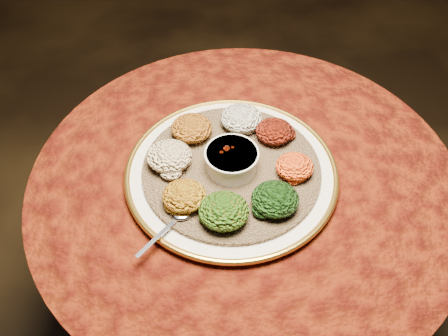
{
  "coord_description": "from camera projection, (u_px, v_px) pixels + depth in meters",
  "views": [
    {
      "loc": [
        -0.05,
        -0.71,
        1.58
      ],
      "look_at": [
        -0.05,
        0.0,
        0.76
      ],
      "focal_mm": 40.0,
      "sensor_mm": 36.0,
      "label": 1
    }
  ],
  "objects": [
    {
      "name": "table",
      "position": [
        243.0,
        223.0,
        1.24
      ],
      "size": [
        0.96,
        0.96,
        0.73
      ],
      "color": "black",
      "rests_on": "ground"
    },
    {
      "name": "portion_ayib",
      "position": [
        241.0,
        118.0,
        1.16
      ],
      "size": [
        0.1,
        0.09,
        0.05
      ],
      "primitive_type": "ellipsoid",
      "color": "beige",
      "rests_on": "injera"
    },
    {
      "name": "spoon",
      "position": [
        177.0,
        218.0,
        0.99
      ],
      "size": [
        0.1,
        0.12,
        0.01
      ],
      "rotation": [
        0.0,
        0.0,
        -2.24
      ],
      "color": "silver",
      "rests_on": "injera"
    },
    {
      "name": "portion_gomen",
      "position": [
        275.0,
        199.0,
        1.0
      ],
      "size": [
        0.1,
        0.09,
        0.05
      ],
      "primitive_type": "ellipsoid",
      "color": "black",
      "rests_on": "injera"
    },
    {
      "name": "portion_mixveg",
      "position": [
        224.0,
        211.0,
        0.98
      ],
      "size": [
        0.1,
        0.1,
        0.05
      ],
      "primitive_type": "ellipsoid",
      "color": "#913809",
      "rests_on": "injera"
    },
    {
      "name": "platter",
      "position": [
        231.0,
        173.0,
        1.1
      ],
      "size": [
        0.54,
        0.54,
        0.02
      ],
      "rotation": [
        0.0,
        0.0,
        -0.24
      ],
      "color": "beige",
      "rests_on": "table"
    },
    {
      "name": "portion_kitfo",
      "position": [
        274.0,
        131.0,
        1.13
      ],
      "size": [
        0.09,
        0.08,
        0.04
      ],
      "primitive_type": "ellipsoid",
      "color": "black",
      "rests_on": "injera"
    },
    {
      "name": "portion_shiro",
      "position": [
        192.0,
        128.0,
        1.13
      ],
      "size": [
        0.09,
        0.09,
        0.05
      ],
      "primitive_type": "ellipsoid",
      "color": "brown",
      "rests_on": "injera"
    },
    {
      "name": "portion_tikil",
      "position": [
        295.0,
        166.0,
        1.06
      ],
      "size": [
        0.08,
        0.08,
        0.04
      ],
      "primitive_type": "ellipsoid",
      "color": "#C97B10",
      "rests_on": "injera"
    },
    {
      "name": "stew_bowl",
      "position": [
        232.0,
        159.0,
        1.06
      ],
      "size": [
        0.12,
        0.12,
        0.05
      ],
      "color": "silver",
      "rests_on": "injera"
    },
    {
      "name": "injera",
      "position": [
        231.0,
        169.0,
        1.09
      ],
      "size": [
        0.51,
        0.51,
        0.01
      ],
      "primitive_type": "cylinder",
      "rotation": [
        0.0,
        0.0,
        -0.41
      ],
      "color": "olive",
      "rests_on": "platter"
    },
    {
      "name": "portion_kik",
      "position": [
        184.0,
        196.0,
        1.01
      ],
      "size": [
        0.09,
        0.09,
        0.04
      ],
      "primitive_type": "ellipsoid",
      "color": "#996E0D",
      "rests_on": "injera"
    },
    {
      "name": "portion_timatim",
      "position": [
        169.0,
        156.0,
        1.08
      ],
      "size": [
        0.1,
        0.09,
        0.05
      ],
      "primitive_type": "ellipsoid",
      "color": "maroon",
      "rests_on": "injera"
    }
  ]
}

